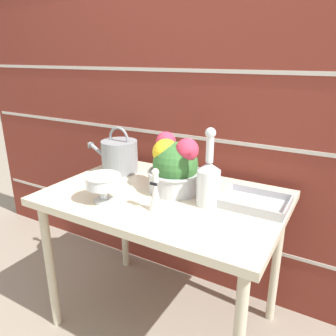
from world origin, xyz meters
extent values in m
plane|color=gray|center=(0.00, 0.00, 0.00)|extent=(12.00, 12.00, 0.00)
cube|color=maroon|center=(0.00, 0.46, 1.10)|extent=(3.60, 0.08, 2.20)
cube|color=beige|center=(0.00, 0.41, 0.34)|extent=(3.53, 0.00, 0.02)
cube|color=beige|center=(0.00, 0.41, 0.92)|extent=(3.53, 0.00, 0.02)
cube|color=beige|center=(0.00, 0.41, 1.28)|extent=(3.53, 0.00, 0.02)
cube|color=beige|center=(0.00, 0.00, 0.72)|extent=(1.09, 0.73, 0.04)
cylinder|color=beige|center=(-0.49, -0.30, 0.35)|extent=(0.04, 0.04, 0.70)
cylinder|color=beige|center=(-0.49, 0.30, 0.35)|extent=(0.04, 0.04, 0.70)
cylinder|color=beige|center=(0.49, 0.30, 0.35)|extent=(0.04, 0.04, 0.70)
cylinder|color=gray|center=(-0.38, 0.16, 0.83)|extent=(0.20, 0.20, 0.18)
cylinder|color=gray|center=(-0.53, 0.16, 0.84)|extent=(0.14, 0.02, 0.09)
cone|color=gray|center=(-0.60, 0.16, 0.87)|extent=(0.05, 0.05, 0.06)
torus|color=gray|center=(-0.38, 0.16, 0.93)|extent=(0.13, 0.01, 0.13)
cylinder|color=silver|center=(-0.19, -0.20, 0.75)|extent=(0.09, 0.09, 0.01)
cylinder|color=silver|center=(-0.19, -0.20, 0.78)|extent=(0.03, 0.03, 0.06)
sphere|color=silver|center=(-0.19, -0.20, 0.78)|extent=(0.04, 0.04, 0.04)
cylinder|color=silver|center=(-0.19, -0.20, 0.83)|extent=(0.15, 0.15, 0.05)
torus|color=silver|center=(-0.19, -0.20, 0.86)|extent=(0.16, 0.16, 0.01)
cylinder|color=#BCBCC1|center=(0.02, 0.07, 0.79)|extent=(0.25, 0.25, 0.09)
torus|color=#BCBCC1|center=(0.02, 0.07, 0.83)|extent=(0.27, 0.27, 0.01)
sphere|color=#387033|center=(0.02, 0.07, 0.87)|extent=(0.21, 0.21, 0.21)
sphere|color=yellow|center=(-0.02, 0.06, 0.93)|extent=(0.13, 0.13, 0.13)
sphere|color=#E03856|center=(-0.05, 0.10, 0.97)|extent=(0.10, 0.10, 0.10)
sphere|color=#E03856|center=(0.08, 0.06, 0.95)|extent=(0.11, 0.11, 0.11)
cylinder|color=silver|center=(0.22, 0.00, 0.82)|extent=(0.10, 0.10, 0.16)
cone|color=silver|center=(0.22, 0.00, 0.92)|extent=(0.10, 0.10, 0.04)
cylinder|color=silver|center=(0.22, 0.00, 0.99)|extent=(0.03, 0.03, 0.11)
sphere|color=silver|center=(0.22, 0.00, 1.06)|extent=(0.05, 0.05, 0.05)
cone|color=white|center=(0.05, -0.16, 0.80)|extent=(0.06, 0.06, 0.13)
cylinder|color=white|center=(0.05, -0.16, 0.89)|extent=(0.03, 0.03, 0.04)
sphere|color=white|center=(0.05, -0.16, 0.91)|extent=(0.03, 0.03, 0.03)
cube|color=black|center=(0.05, -0.17, 0.86)|extent=(0.03, 0.01, 0.01)
cube|color=#B7B7BC|center=(0.40, 0.09, 0.74)|extent=(0.28, 0.21, 0.01)
cube|color=#B7B7BC|center=(0.40, -0.01, 0.76)|extent=(0.28, 0.01, 0.04)
cube|color=#B7B7BC|center=(0.40, 0.20, 0.76)|extent=(0.28, 0.01, 0.04)
cube|color=#B7B7BC|center=(0.26, 0.09, 0.76)|extent=(0.01, 0.21, 0.04)
cube|color=#B7B7BC|center=(0.54, 0.09, 0.76)|extent=(0.01, 0.21, 0.04)
camera|label=1|loc=(0.72, -1.21, 1.35)|focal=35.00mm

